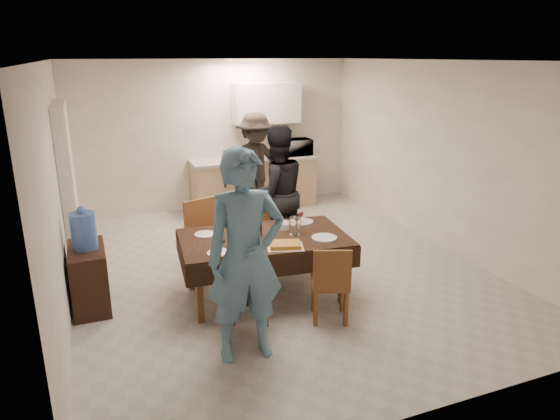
{
  "coord_description": "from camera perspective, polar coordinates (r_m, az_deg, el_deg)",
  "views": [
    {
      "loc": [
        -2.18,
        -5.59,
        2.66
      ],
      "look_at": [
        -0.08,
        -0.3,
        0.89
      ],
      "focal_mm": 32.0,
      "sensor_mm": 36.0,
      "label": 1
    }
  ],
  "objects": [
    {
      "name": "kitchen_worktop",
      "position": [
        8.9,
        -3.02,
        5.77
      ],
      "size": [
        2.24,
        0.64,
        0.05
      ],
      "primitive_type": "cube",
      "color": "#9F9F9A",
      "rests_on": "kitchen_base_cabinet"
    },
    {
      "name": "microwave",
      "position": [
        9.16,
        1.87,
        7.2
      ],
      "size": [
        0.53,
        0.36,
        0.29
      ],
      "primitive_type": "imported",
      "rotation": [
        0.0,
        0.0,
        3.14
      ],
      "color": "silver",
      "rests_on": "kitchen_worktop"
    },
    {
      "name": "wine_glass_c",
      "position": [
        5.75,
        -4.73,
        -1.43
      ],
      "size": [
        0.09,
        0.09,
        0.19
      ],
      "primitive_type": null,
      "color": "white",
      "rests_on": "dining_table"
    },
    {
      "name": "person_far",
      "position": [
        6.64,
        -0.46,
        1.93
      ],
      "size": [
        0.91,
        0.72,
        1.8
      ],
      "primitive_type": "imported",
      "rotation": [
        0.0,
        0.0,
        3.19
      ],
      "color": "black",
      "rests_on": "floor"
    },
    {
      "name": "wall_front",
      "position": [
        3.65,
        17.13,
        -5.38
      ],
      "size": [
        5.0,
        0.02,
        2.6
      ],
      "primitive_type": "cube",
      "color": "silver",
      "rests_on": "floor"
    },
    {
      "name": "wall_left",
      "position": [
        5.76,
        -24.19,
        2.11
      ],
      "size": [
        0.02,
        6.0,
        2.6
      ],
      "primitive_type": "cube",
      "color": "silver",
      "rests_on": "floor"
    },
    {
      "name": "plate_far_right",
      "position": [
        6.05,
        2.55,
        -1.34
      ],
      "size": [
        0.26,
        0.26,
        0.02
      ],
      "primitive_type": "cylinder",
      "color": "silver",
      "rests_on": "dining_table"
    },
    {
      "name": "plate_near_right",
      "position": [
        5.54,
        5.09,
        -3.17
      ],
      "size": [
        0.28,
        0.28,
        0.02
      ],
      "primitive_type": "cylinder",
      "color": "silver",
      "rests_on": "dining_table"
    },
    {
      "name": "person_kitchen",
      "position": [
        8.45,
        -2.8,
        5.13
      ],
      "size": [
        1.14,
        0.65,
        1.76
      ],
      "primitive_type": "imported",
      "color": "black",
      "rests_on": "floor"
    },
    {
      "name": "chair_near_left",
      "position": [
        4.77,
        -3.49,
        -8.74
      ],
      "size": [
        0.56,
        0.57,
        0.5
      ],
      "rotation": [
        0.0,
        0.0,
        -0.42
      ],
      "color": "brown",
      "rests_on": "floor"
    },
    {
      "name": "plate_near_left",
      "position": [
        5.14,
        -7.01,
        -4.9
      ],
      "size": [
        0.24,
        0.24,
        0.01
      ],
      "primitive_type": "cylinder",
      "color": "silver",
      "rests_on": "dining_table"
    },
    {
      "name": "savoury_tart",
      "position": [
        5.27,
        0.6,
        -4.01
      ],
      "size": [
        0.44,
        0.38,
        0.05
      ],
      "primitive_type": "cube",
      "rotation": [
        0.0,
        0.0,
        -0.3
      ],
      "color": "gold",
      "rests_on": "dining_table"
    },
    {
      "name": "wine_glass_a",
      "position": [
        5.17,
        -6.65,
        -3.8
      ],
      "size": [
        0.08,
        0.08,
        0.18
      ],
      "primitive_type": null,
      "color": "white",
      "rests_on": "dining_table"
    },
    {
      "name": "salad_bowl",
      "position": [
        5.82,
        0.34,
        -1.78
      ],
      "size": [
        0.18,
        0.18,
        0.07
      ],
      "primitive_type": "cylinder",
      "color": "silver",
      "rests_on": "dining_table"
    },
    {
      "name": "stub_partition",
      "position": [
        6.98,
        -23.02,
        2.58
      ],
      "size": [
        0.15,
        1.4,
        2.1
      ],
      "primitive_type": "cube",
      "color": "white",
      "rests_on": "floor"
    },
    {
      "name": "floor",
      "position": [
        6.56,
        -0.32,
        -6.61
      ],
      "size": [
        5.0,
        6.0,
        0.02
      ],
      "primitive_type": "cube",
      "color": "#9F9F9A",
      "rests_on": "ground"
    },
    {
      "name": "wall_back",
      "position": [
        8.97,
        -7.4,
        8.43
      ],
      "size": [
        5.0,
        0.02,
        2.6
      ],
      "primitive_type": "cube",
      "color": "silver",
      "rests_on": "floor"
    },
    {
      "name": "mushroom_dish",
      "position": [
        5.8,
        -3.24,
        -2.08
      ],
      "size": [
        0.18,
        0.18,
        0.03
      ],
      "primitive_type": "cylinder",
      "color": "silver",
      "rests_on": "dining_table"
    },
    {
      "name": "chair_far_left",
      "position": [
        6.09,
        -7.92,
        -2.75
      ],
      "size": [
        0.55,
        0.56,
        0.52
      ],
      "rotation": [
        0.0,
        0.0,
        3.46
      ],
      "color": "brown",
      "rests_on": "floor"
    },
    {
      "name": "kitchen_base_cabinet",
      "position": [
        9.01,
        -2.97,
        2.94
      ],
      "size": [
        2.2,
        0.6,
        0.86
      ],
      "primitive_type": "cube",
      "color": "tan",
      "rests_on": "floor"
    },
    {
      "name": "person_near",
      "position": [
        4.39,
        -3.96,
        -5.36
      ],
      "size": [
        0.73,
        0.49,
        1.94
      ],
      "primitive_type": "imported",
      "rotation": [
        0.0,
        0.0,
        -0.04
      ],
      "color": "teal",
      "rests_on": "floor"
    },
    {
      "name": "wall_right",
      "position": [
        7.42,
        18.07,
        5.88
      ],
      "size": [
        0.02,
        6.0,
        2.6
      ],
      "primitive_type": "cube",
      "color": "silver",
      "rests_on": "floor"
    },
    {
      "name": "plate_far_left",
      "position": [
        5.69,
        -8.57,
        -2.76
      ],
      "size": [
        0.24,
        0.24,
        0.01
      ],
      "primitive_type": "cylinder",
      "color": "silver",
      "rests_on": "dining_table"
    },
    {
      "name": "chair_near_right",
      "position": [
        5.12,
        6.18,
        -7.59
      ],
      "size": [
        0.49,
        0.51,
        0.45
      ],
      "rotation": [
        0.0,
        0.0,
        -0.38
      ],
      "color": "brown",
      "rests_on": "floor"
    },
    {
      "name": "console",
      "position": [
        5.85,
        -20.95,
        -7.25
      ],
      "size": [
        0.37,
        0.75,
        0.69
      ],
      "primitive_type": "cube",
      "color": "black",
      "rests_on": "floor"
    },
    {
      "name": "chair_far_right",
      "position": [
        6.38,
        -0.05,
        -2.24
      ],
      "size": [
        0.43,
        0.43,
        0.47
      ],
      "rotation": [
        0.0,
        0.0,
        3.25
      ],
      "color": "brown",
      "rests_on": "floor"
    },
    {
      "name": "ceiling",
      "position": [
        6.0,
        -0.36,
        16.73
      ],
      "size": [
        5.0,
        6.0,
        0.02
      ],
      "primitive_type": "cube",
      "color": "white",
      "rests_on": "wall_back"
    },
    {
      "name": "water_pitcher",
      "position": [
        5.62,
        1.69,
        -1.82
      ],
      "size": [
        0.13,
        0.13,
        0.2
      ],
      "primitive_type": "cylinder",
      "color": "white",
      "rests_on": "dining_table"
    },
    {
      "name": "wine_bottle",
      "position": [
        5.55,
        -2.51,
        -1.38
      ],
      "size": [
        0.08,
        0.08,
        0.32
      ],
      "primitive_type": null,
      "color": "black",
      "rests_on": "dining_table"
    },
    {
      "name": "water_jug",
      "position": [
        5.65,
        -21.53,
        -2.23
      ],
      "size": [
        0.26,
        0.26,
        0.39
      ],
      "primitive_type": "cylinder",
      "color": "#4975D1",
      "rests_on": "console"
    },
    {
      "name": "dining_table",
      "position": [
        5.59,
        -1.83,
        -3.37
      ],
      "size": [
        1.94,
        1.25,
        0.72
      ],
      "rotation": [
        0.0,
        0.0,
        -0.1
      ],
      "color": "black",
      "rests_on": "floor"
    },
    {
      "name": "wine_glass_b",
      "position": [
        5.96,
        2.32,
        -0.79
      ],
      "size": [
        0.08,
        0.08,
        0.18
      ],
      "primitive_type": null,
      "color": "white",
      "rests_on": "dining_table"
    },
    {
      "name": "upper_cabinet",
      "position": [
        8.99,
        -1.56,
        12.12
      ],
      "size": [
        1.2,
        0.34,
        0.7
      ],
      "primitive_type": "cube",
      "color": "silver",
      "rests_on": "wall_back"
    }
  ]
}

